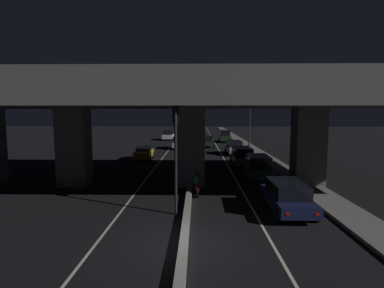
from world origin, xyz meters
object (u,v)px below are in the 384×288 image
Objects in this scene: car_dark_green_fifth at (208,141)px; car_silver_second_oncoming at (180,142)px; car_dark_blue_lead at (287,196)px; car_grey_third at (242,156)px; car_dark_blue_fourth_oncoming at (187,132)px; street_lamp at (248,116)px; motorcycle_red_filtering_near at (197,185)px; car_white_third_oncoming at (168,135)px; car_taxi_yellow_lead_oncoming at (144,153)px; pedestrian_on_sidewalk at (307,170)px; traffic_light_left_of_median at (176,138)px; car_dark_green_second at (258,166)px; motorcycle_black_filtering_far at (197,157)px; car_silver_fourth at (234,147)px; motorcycle_blue_filtering_mid at (197,167)px; car_dark_green_sixth at (225,136)px.

car_silver_second_oncoming is at bearing 124.54° from car_dark_green_fifth.
car_grey_third is at bearing 1.34° from car_dark_blue_lead.
car_dark_blue_lead is 54.07m from car_dark_blue_fourth_oncoming.
street_lamp reaches higher than motorcycle_red_filtering_near.
car_white_third_oncoming is at bearing 14.22° from car_dark_blue_lead.
car_taxi_yellow_lead_oncoming is at bearing -18.04° from car_silver_second_oncoming.
street_lamp is 4.90× the size of pedestrian_on_sidewalk.
traffic_light_left_of_median is 1.40× the size of car_dark_green_second.
car_dark_blue_lead reaches higher than motorcycle_black_filtering_far.
car_white_third_oncoming is 37.05m from pedestrian_on_sidewalk.
street_lamp reaches higher than car_dark_blue_fourth_oncoming.
traffic_light_left_of_median is 1.38× the size of car_white_third_oncoming.
car_white_third_oncoming reaches higher than car_dark_green_fifth.
traffic_light_left_of_median is at bearing 159.21° from motorcycle_red_filtering_near.
car_white_third_oncoming is 2.25× the size of motorcycle_red_filtering_near.
car_taxi_yellow_lead_oncoming reaches higher than motorcycle_red_filtering_near.
car_dark_green_second is 6.06m from car_grey_third.
car_dark_blue_lead is 7.79m from car_dark_green_second.
motorcycle_blue_filtering_mid is at bearing 156.70° from car_silver_fourth.
car_taxi_yellow_lead_oncoming is at bearing 105.33° from traffic_light_left_of_median.
car_dark_blue_fourth_oncoming reaches higher than motorcycle_red_filtering_near.
pedestrian_on_sidewalk is (3.32, 6.38, 0.13)m from car_dark_blue_lead.
car_dark_green_second is at bearing 47.66° from car_taxi_yellow_lead_oncoming.
car_grey_third is at bearing 22.80° from car_white_third_oncoming.
car_grey_third is 28.80m from car_white_third_oncoming.
car_silver_second_oncoming is (-4.08, -2.68, 0.10)m from car_dark_green_fifth.
car_white_third_oncoming is at bearing 111.44° from pedestrian_on_sidewalk.
car_taxi_yellow_lead_oncoming is at bearing 37.18° from motorcycle_blue_filtering_mid.
motorcycle_black_filtering_far is (2.55, -11.77, -0.36)m from car_silver_second_oncoming.
street_lamp is 17.05m from car_dark_green_second.
traffic_light_left_of_median reaches higher than car_silver_fourth.
car_dark_green_fifth is at bearing 6.25° from car_dark_blue_lead.
car_dark_green_second is 6.76m from motorcycle_red_filtering_near.
car_silver_second_oncoming is at bearing 7.09° from motorcycle_blue_filtering_mid.
car_dark_blue_lead is at bearing 30.23° from car_taxi_yellow_lead_oncoming.
car_dark_green_fifth is 2.41× the size of motorcycle_black_filtering_far.
motorcycle_red_filtering_near is (2.51, -24.11, -0.33)m from car_silver_second_oncoming.
motorcycle_black_filtering_far is at bearing 11.73° from car_silver_second_oncoming.
car_dark_green_fifth reaches higher than car_dark_blue_lead.
car_silver_second_oncoming is at bearing 163.01° from street_lamp.
traffic_light_left_of_median is 22.98m from car_silver_fourth.
car_white_third_oncoming is (-10.22, 40.87, 0.07)m from car_dark_blue_lead.
car_dark_green_second is 1.00× the size of car_taxi_yellow_lead_oncoming.
car_grey_third is 1.12× the size of car_white_third_oncoming.
car_dark_green_fifth is 1.02× the size of car_dark_blue_fourth_oncoming.
car_dark_green_sixth is at bearing -12.44° from motorcycle_red_filtering_near.
car_dark_blue_lead is 2.31× the size of motorcycle_blue_filtering_mid.
car_dark_green_second reaches higher than motorcycle_red_filtering_near.
street_lamp is 18.38m from pedestrian_on_sidewalk.
motorcycle_blue_filtering_mid is (-4.47, -4.38, -0.31)m from car_grey_third.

